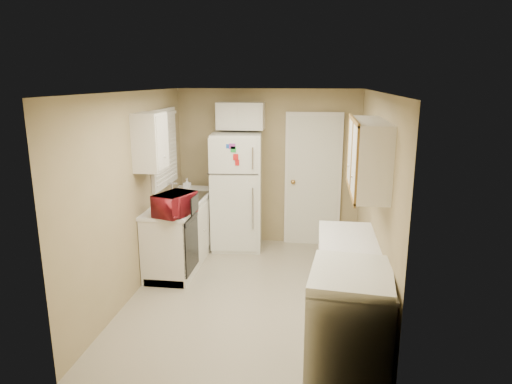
# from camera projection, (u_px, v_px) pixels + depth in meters

# --- Properties ---
(floor) EXTENTS (3.80, 3.80, 0.00)m
(floor) POSITION_uv_depth(u_px,v_px,m) (251.00, 293.00, 5.55)
(floor) COLOR #B5AC95
(floor) RESTS_ON ground
(ceiling) EXTENTS (3.80, 3.80, 0.00)m
(ceiling) POSITION_uv_depth(u_px,v_px,m) (250.00, 92.00, 4.97)
(ceiling) COLOR white
(ceiling) RESTS_ON floor
(wall_left) EXTENTS (3.80, 3.80, 0.00)m
(wall_left) POSITION_uv_depth(u_px,v_px,m) (134.00, 194.00, 5.44)
(wall_left) COLOR #9B8962
(wall_left) RESTS_ON floor
(wall_right) EXTENTS (3.80, 3.80, 0.00)m
(wall_right) POSITION_uv_depth(u_px,v_px,m) (374.00, 202.00, 5.08)
(wall_right) COLOR #9B8962
(wall_right) RESTS_ON floor
(wall_back) EXTENTS (2.80, 2.80, 0.00)m
(wall_back) POSITION_uv_depth(u_px,v_px,m) (268.00, 167.00, 7.09)
(wall_back) COLOR #9B8962
(wall_back) RESTS_ON floor
(wall_front) EXTENTS (2.80, 2.80, 0.00)m
(wall_front) POSITION_uv_depth(u_px,v_px,m) (214.00, 262.00, 3.43)
(wall_front) COLOR #9B8962
(wall_front) RESTS_ON floor
(left_counter) EXTENTS (0.60, 1.80, 0.90)m
(left_counter) POSITION_uv_depth(u_px,v_px,m) (183.00, 231.00, 6.45)
(left_counter) COLOR silver
(left_counter) RESTS_ON floor
(dishwasher) EXTENTS (0.03, 0.58, 0.72)m
(dishwasher) POSITION_uv_depth(u_px,v_px,m) (191.00, 244.00, 5.82)
(dishwasher) COLOR black
(dishwasher) RESTS_ON floor
(sink) EXTENTS (0.54, 0.74, 0.16)m
(sink) POSITION_uv_depth(u_px,v_px,m) (185.00, 200.00, 6.49)
(sink) COLOR gray
(sink) RESTS_ON left_counter
(microwave) EXTENTS (0.57, 0.44, 0.33)m
(microwave) POSITION_uv_depth(u_px,v_px,m) (175.00, 203.00, 5.60)
(microwave) COLOR maroon
(microwave) RESTS_ON left_counter
(soap_bottle) EXTENTS (0.10, 0.11, 0.21)m
(soap_bottle) POSITION_uv_depth(u_px,v_px,m) (187.00, 185.00, 6.77)
(soap_bottle) COLOR white
(soap_bottle) RESTS_ON left_counter
(window_blinds) EXTENTS (0.10, 0.98, 1.08)m
(window_blinds) POSITION_uv_depth(u_px,v_px,m) (165.00, 148.00, 6.35)
(window_blinds) COLOR silver
(window_blinds) RESTS_ON wall_left
(upper_cabinet_left) EXTENTS (0.30, 0.45, 0.70)m
(upper_cabinet_left) POSITION_uv_depth(u_px,v_px,m) (150.00, 142.00, 5.49)
(upper_cabinet_left) COLOR silver
(upper_cabinet_left) RESTS_ON wall_left
(refrigerator) EXTENTS (0.79, 0.77, 1.76)m
(refrigerator) POSITION_uv_depth(u_px,v_px,m) (237.00, 191.00, 6.93)
(refrigerator) COLOR silver
(refrigerator) RESTS_ON floor
(cabinet_over_fridge) EXTENTS (0.70, 0.30, 0.40)m
(cabinet_over_fridge) POSITION_uv_depth(u_px,v_px,m) (241.00, 116.00, 6.80)
(cabinet_over_fridge) COLOR silver
(cabinet_over_fridge) RESTS_ON wall_back
(interior_door) EXTENTS (0.86, 0.06, 2.08)m
(interior_door) POSITION_uv_depth(u_px,v_px,m) (313.00, 181.00, 7.00)
(interior_door) COLOR silver
(interior_door) RESTS_ON floor
(right_counter) EXTENTS (0.60, 2.00, 0.90)m
(right_counter) POSITION_uv_depth(u_px,v_px,m) (348.00, 295.00, 4.53)
(right_counter) COLOR silver
(right_counter) RESTS_ON floor
(stove) EXTENTS (0.75, 0.89, 1.00)m
(stove) POSITION_uv_depth(u_px,v_px,m) (349.00, 324.00, 3.90)
(stove) COLOR silver
(stove) RESTS_ON floor
(upper_cabinet_right) EXTENTS (0.30, 1.20, 0.70)m
(upper_cabinet_right) POSITION_uv_depth(u_px,v_px,m) (369.00, 156.00, 4.47)
(upper_cabinet_right) COLOR silver
(upper_cabinet_right) RESTS_ON wall_right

